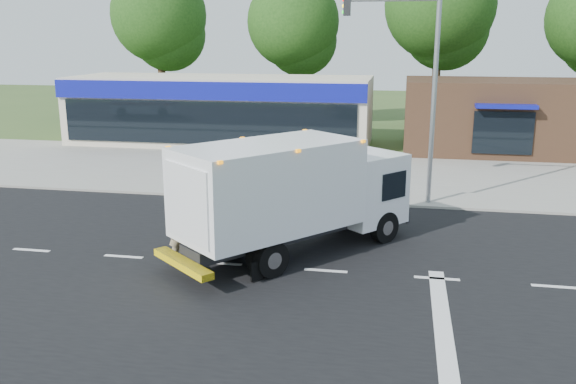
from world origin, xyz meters
TOP-DOWN VIEW (x-y plane):
  - ground at (0.00, 0.00)m, footprint 120.00×120.00m
  - road_asphalt at (0.00, 0.00)m, footprint 60.00×14.00m
  - sidewalk at (0.00, 8.20)m, footprint 60.00×2.40m
  - parking_apron at (0.00, 14.00)m, footprint 60.00×9.00m
  - lane_markings at (1.35, -1.35)m, footprint 55.20×7.00m
  - ems_box_truck at (-1.17, 1.21)m, footprint 6.87×7.48m
  - emergency_worker at (-4.17, -0.11)m, footprint 0.77×0.69m
  - retail_strip_mall at (-9.00, 19.93)m, footprint 18.00×6.20m
  - brown_storefront at (7.00, 19.98)m, footprint 10.00×6.70m
  - traffic_signal_pole at (2.35, 7.60)m, footprint 3.51×0.25m
  - background_trees at (-0.85, 28.16)m, footprint 36.77×7.39m

SIDE VIEW (x-z plane):
  - ground at x=0.00m, z-range 0.00..0.00m
  - road_asphalt at x=0.00m, z-range -0.01..0.01m
  - parking_apron at x=0.00m, z-range 0.00..0.02m
  - lane_markings at x=1.35m, z-range 0.01..0.02m
  - sidewalk at x=0.00m, z-range 0.00..0.12m
  - emergency_worker at x=-4.17m, z-range -0.02..1.86m
  - ems_box_truck at x=-1.17m, z-range 0.26..3.72m
  - brown_storefront at x=7.00m, z-range 0.00..4.00m
  - retail_strip_mall at x=-9.00m, z-range 0.01..4.01m
  - traffic_signal_pole at x=2.35m, z-range 0.92..8.92m
  - background_trees at x=-0.85m, z-range 1.33..13.43m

